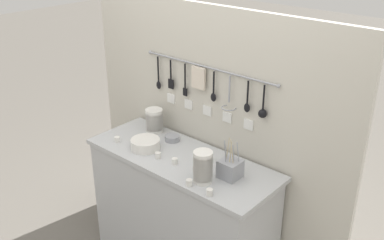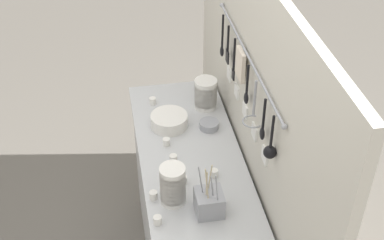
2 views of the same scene
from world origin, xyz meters
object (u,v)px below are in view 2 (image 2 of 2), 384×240
object	(u,v)px
bowl_stack_wide_centre	(173,185)
cup_by_caddy	(166,142)
cup_front_right	(173,159)
cup_edge_far	(158,220)
bowl_stack_tall_left	(206,94)
cup_front_left	(153,195)
cup_back_left	(214,173)
cup_back_right	(153,101)
cup_edge_near	(183,180)
cutlery_caddy	(209,202)
steel_mixing_bowl	(209,125)
plate_stack	(169,121)

from	to	relation	value
bowl_stack_wide_centre	cup_by_caddy	bearing A→B (deg)	176.54
cup_front_right	cup_edge_far	bearing A→B (deg)	-18.01
bowl_stack_tall_left	cup_front_left	size ratio (longest dim) A/B	4.39
cup_front_left	cup_edge_far	xyz separation A→B (m)	(0.16, 0.00, 0.00)
bowl_stack_wide_centre	bowl_stack_tall_left	distance (m)	0.77
cup_back_left	cup_by_caddy	world-z (taller)	same
cup_back_right	bowl_stack_wide_centre	bearing A→B (deg)	0.23
bowl_stack_tall_left	cup_back_left	world-z (taller)	bowl_stack_tall_left
bowl_stack_wide_centre	cup_edge_near	bearing A→B (deg)	150.22
cutlery_caddy	cup_edge_far	size ratio (longest dim) A/B	6.70
steel_mixing_bowl	cup_edge_far	size ratio (longest dim) A/B	2.60
plate_stack	cup_edge_far	xyz separation A→B (m)	(0.70, -0.15, -0.02)
plate_stack	cup_front_left	world-z (taller)	plate_stack
cup_front_left	cup_front_right	distance (m)	0.27
cup_front_left	cutlery_caddy	bearing A→B (deg)	62.34
cup_by_caddy	cup_front_right	bearing A→B (deg)	6.76
cup_back_right	cup_back_left	bearing A→B (deg)	18.67
bowl_stack_tall_left	cup_front_left	world-z (taller)	bowl_stack_tall_left
cup_back_left	cup_by_caddy	distance (m)	0.34
cup_edge_far	cup_front_right	size ratio (longest dim) A/B	1.00
steel_mixing_bowl	cup_back_right	bearing A→B (deg)	-135.27
bowl_stack_tall_left	cup_front_right	world-z (taller)	bowl_stack_tall_left
cup_front_left	cup_front_right	bearing A→B (deg)	151.81
cup_front_right	plate_stack	bearing A→B (deg)	175.87
bowl_stack_wide_centre	plate_stack	size ratio (longest dim) A/B	1.01
steel_mixing_bowl	cup_front_right	world-z (taller)	same
cup_front_left	cup_edge_near	distance (m)	0.17
plate_stack	cutlery_caddy	world-z (taller)	cutlery_caddy
plate_stack	cup_edge_near	distance (m)	0.46
steel_mixing_bowl	cup_edge_far	distance (m)	0.74
cup_front_left	cup_back_right	world-z (taller)	same
steel_mixing_bowl	cup_edge_far	xyz separation A→B (m)	(0.64, -0.36, 0.00)
cup_edge_far	cup_edge_near	distance (m)	0.28
cup_front_left	steel_mixing_bowl	bearing A→B (deg)	143.17
bowl_stack_wide_centre	cup_back_left	world-z (taller)	bowl_stack_wide_centre
bowl_stack_tall_left	cup_back_left	size ratio (longest dim) A/B	4.39
cup_edge_far	cup_by_caddy	distance (m)	0.55
bowl_stack_wide_centre	cup_back_right	xyz separation A→B (m)	(-0.80, -0.00, -0.08)
cup_by_caddy	cup_back_left	bearing A→B (deg)	35.16
bowl_stack_tall_left	plate_stack	distance (m)	0.28
bowl_stack_tall_left	cup_front_right	size ratio (longest dim) A/B	4.39
cup_by_caddy	cup_edge_near	size ratio (longest dim) A/B	1.00
cup_back_right	cup_back_left	distance (m)	0.70
cup_by_caddy	cup_edge_near	bearing A→B (deg)	7.53
cup_edge_far	cup_back_left	world-z (taller)	same
cutlery_caddy	cup_front_left	distance (m)	0.27
steel_mixing_bowl	cup_back_right	distance (m)	0.39
steel_mixing_bowl	cup_back_right	xyz separation A→B (m)	(-0.28, -0.28, 0.00)
plate_stack	cup_front_left	xyz separation A→B (m)	(0.54, -0.15, -0.02)
cup_front_left	cup_by_caddy	xyz separation A→B (m)	(-0.38, 0.11, 0.00)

